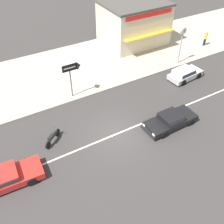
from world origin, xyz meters
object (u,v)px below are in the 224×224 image
(arrow_signboard, at_px, (76,68))
(pedestrian_mid_kerb, at_px, (206,37))
(shopfront_mid_block, at_px, (134,23))
(sedan_red_0, at_px, (4,178))
(motorcycle_1, at_px, (53,137))
(sedan_black_3, at_px, (170,120))
(street_clock, at_px, (182,37))
(hatchback_silver_5, at_px, (185,74))

(arrow_signboard, bearing_deg, pedestrian_mid_kerb, 5.09)
(pedestrian_mid_kerb, xyz_separation_m, shopfront_mid_block, (-6.75, 4.97, 1.35))
(pedestrian_mid_kerb, distance_m, shopfront_mid_block, 8.49)
(arrow_signboard, relative_size, pedestrian_mid_kerb, 1.87)
(sedan_red_0, height_order, motorcycle_1, sedan_red_0)
(sedan_black_3, distance_m, pedestrian_mid_kerb, 15.00)
(sedan_red_0, bearing_deg, motorcycle_1, 27.17)
(sedan_red_0, relative_size, street_clock, 1.25)
(sedan_black_3, distance_m, arrow_signboard, 8.78)
(sedan_red_0, bearing_deg, street_clock, 17.65)
(hatchback_silver_5, xyz_separation_m, arrow_signboard, (-10.06, 2.63, 2.25))
(motorcycle_1, xyz_separation_m, street_clock, (15.38, 4.14, 2.59))
(sedan_black_3, bearing_deg, pedestrian_mid_kerb, 35.21)
(sedan_red_0, xyz_separation_m, arrow_signboard, (7.79, 6.21, 2.30))
(shopfront_mid_block, bearing_deg, arrow_signboard, -147.23)
(sedan_red_0, bearing_deg, arrow_signboard, 38.53)
(sedan_black_3, bearing_deg, hatchback_silver_5, 39.34)
(sedan_black_3, bearing_deg, street_clock, 45.68)
(motorcycle_1, height_order, pedestrian_mid_kerb, pedestrian_mid_kerb)
(motorcycle_1, relative_size, shopfront_mid_block, 0.22)
(pedestrian_mid_kerb, height_order, shopfront_mid_block, shopfront_mid_block)
(sedan_black_3, distance_m, motorcycle_1, 8.98)
(sedan_black_3, distance_m, street_clock, 10.18)
(hatchback_silver_5, bearing_deg, motorcycle_1, -173.47)
(sedan_black_3, relative_size, motorcycle_1, 2.85)
(sedan_red_0, distance_m, street_clock, 20.33)
(motorcycle_1, bearing_deg, sedan_red_0, -152.83)
(hatchback_silver_5, distance_m, motorcycle_1, 14.10)
(pedestrian_mid_kerb, bearing_deg, motorcycle_1, -164.57)
(sedan_black_3, relative_size, hatchback_silver_5, 1.18)
(arrow_signboard, height_order, pedestrian_mid_kerb, arrow_signboard)
(arrow_signboard, distance_m, shopfront_mid_block, 11.94)
(hatchback_silver_5, bearing_deg, sedan_red_0, -168.66)
(pedestrian_mid_kerb, bearing_deg, shopfront_mid_block, 143.65)
(street_clock, bearing_deg, sedan_red_0, -162.35)
(arrow_signboard, relative_size, shopfront_mid_block, 0.46)
(street_clock, height_order, arrow_signboard, street_clock)
(street_clock, distance_m, shopfront_mid_block, 6.72)
(arrow_signboard, distance_m, pedestrian_mid_kerb, 16.94)
(hatchback_silver_5, distance_m, arrow_signboard, 10.64)
(pedestrian_mid_kerb, relative_size, shopfront_mid_block, 0.24)
(motorcycle_1, bearing_deg, shopfront_mid_block, 37.40)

